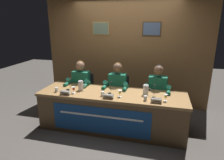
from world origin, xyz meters
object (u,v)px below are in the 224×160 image
(nameplate_right, at_px, (156,101))
(microphone_center, at_px, (110,90))
(panelist_left, at_px, (80,84))
(nameplate_left, at_px, (65,93))
(conference_table, at_px, (110,106))
(water_cup_left, at_px, (57,90))
(panelist_right, at_px, (157,91))
(chair_left, at_px, (84,93))
(panelist_center, at_px, (117,87))
(water_cup_right, at_px, (145,98))
(juice_glass_center, at_px, (120,92))
(microphone_right, at_px, (154,94))
(microphone_left, at_px, (69,86))
(water_pitcher_right_side, at_px, (146,90))
(water_cup_center, at_px, (103,94))
(water_pitcher_left_side, at_px, (81,86))
(nameplate_center, at_px, (108,96))
(juice_glass_left, at_px, (74,89))
(chair_center, at_px, (119,96))
(chair_right, at_px, (157,100))

(nameplate_right, bearing_deg, microphone_center, 163.71)
(panelist_left, relative_size, nameplate_left, 6.27)
(conference_table, bearing_deg, water_cup_left, -174.22)
(water_cup_left, height_order, panelist_right, panelist_right)
(chair_left, relative_size, nameplate_left, 4.59)
(panelist_center, relative_size, microphone_center, 5.65)
(nameplate_left, distance_m, water_cup_right, 1.46)
(juice_glass_center, distance_m, microphone_right, 0.60)
(water_cup_left, height_order, nameplate_right, water_cup_left)
(microphone_left, distance_m, water_pitcher_right_side, 1.50)
(conference_table, xyz_separation_m, water_cup_left, (-1.04, -0.11, 0.28))
(water_cup_center, bearing_deg, nameplate_right, -4.72)
(water_cup_left, distance_m, microphone_left, 0.24)
(nameplate_right, xyz_separation_m, microphone_right, (-0.05, 0.24, 0.03))
(chair_left, bearing_deg, panelist_left, -90.00)
(juice_glass_center, bearing_deg, water_pitcher_left_side, 169.27)
(nameplate_center, xyz_separation_m, juice_glass_center, (0.18, 0.14, 0.05))
(panelist_center, height_order, juice_glass_center, panelist_center)
(water_cup_right, bearing_deg, water_pitcher_right_side, 94.15)
(juice_glass_center, xyz_separation_m, water_cup_right, (0.46, -0.06, -0.05))
(juice_glass_left, xyz_separation_m, water_pitcher_right_side, (1.32, 0.23, 0.01))
(water_cup_center, relative_size, water_pitcher_right_side, 0.40)
(chair_left, xyz_separation_m, microphone_right, (1.61, -0.65, 0.38))
(microphone_right, relative_size, water_pitcher_right_side, 1.03)
(panelist_right, bearing_deg, water_cup_left, -161.91)
(juice_glass_left, xyz_separation_m, juice_glass_center, (0.88, 0.03, 0.00))
(conference_table, relative_size, chair_center, 3.11)
(panelist_right, relative_size, water_pitcher_right_side, 5.81)
(microphone_center, distance_m, microphone_right, 0.81)
(nameplate_right, distance_m, water_pitcher_left_side, 1.48)
(water_cup_left, bearing_deg, chair_right, 23.42)
(nameplate_center, relative_size, water_pitcher_left_side, 0.92)
(water_cup_right, xyz_separation_m, water_pitcher_right_side, (-0.02, 0.27, 0.06))
(chair_left, bearing_deg, juice_glass_center, -37.03)
(nameplate_left, height_order, water_pitcher_right_side, water_pitcher_right_side)
(chair_left, bearing_deg, juice_glass_left, -80.46)
(chair_center, height_order, microphone_right, microphone_right)
(chair_right, bearing_deg, juice_glass_center, -129.86)
(chair_center, height_order, nameplate_right, chair_center)
(nameplate_center, xyz_separation_m, water_pitcher_right_side, (0.62, 0.35, 0.05))
(water_cup_left, distance_m, panelist_center, 1.21)
(nameplate_right, bearing_deg, panelist_right, 90.38)
(conference_table, bearing_deg, water_cup_right, -10.88)
(juice_glass_center, relative_size, water_pitcher_left_side, 0.59)
(microphone_right, bearing_deg, nameplate_left, -170.44)
(microphone_left, height_order, chair_right, microphone_left)
(conference_table, distance_m, panelist_center, 0.55)
(nameplate_left, relative_size, panelist_right, 0.16)
(chair_left, xyz_separation_m, water_cup_left, (-0.21, -0.81, 0.34))
(nameplate_left, height_order, microphone_right, microphone_right)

